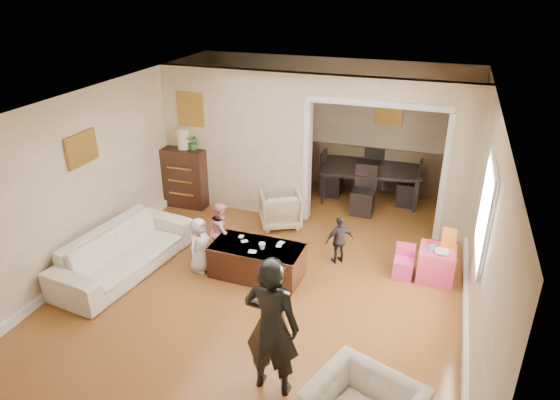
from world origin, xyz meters
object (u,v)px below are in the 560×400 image
(table_lamp, at_px, (183,139))
(child_kneel_b, at_px, (222,231))
(play_table, at_px, (436,264))
(child_toddler, at_px, (339,240))
(coffee_cup, at_px, (262,246))
(sofa, at_px, (124,251))
(cyan_cup, at_px, (431,247))
(dining_table, at_px, (369,183))
(child_kneel_a, at_px, (200,245))
(armchair_back, at_px, (280,208))
(dresser, at_px, (187,177))
(adult_person, at_px, (272,327))
(coffee_table, at_px, (257,261))

(table_lamp, relative_size, child_kneel_b, 0.39)
(table_lamp, height_order, play_table, table_lamp)
(play_table, bearing_deg, table_lamp, 166.20)
(child_toddler, bearing_deg, coffee_cup, 2.31)
(sofa, height_order, cyan_cup, sofa)
(dining_table, distance_m, child_toddler, 2.47)
(play_table, bearing_deg, child_kneel_a, -164.81)
(table_lamp, relative_size, cyan_cup, 4.50)
(armchair_back, relative_size, child_kneel_b, 0.75)
(coffee_cup, height_order, child_toddler, child_toddler)
(dresser, relative_size, adult_person, 0.69)
(sofa, xyz_separation_m, dresser, (-0.24, 2.41, 0.23))
(coffee_cup, bearing_deg, play_table, 18.66)
(coffee_cup, xyz_separation_m, child_toddler, (0.95, 0.80, -0.16))
(sofa, bearing_deg, child_kneel_a, -64.04)
(dining_table, height_order, child_kneel_a, child_kneel_a)
(adult_person, xyz_separation_m, child_kneel_b, (-1.64, 2.29, -0.35))
(play_table, bearing_deg, child_toddler, -179.80)
(play_table, height_order, child_kneel_b, child_kneel_b)
(play_table, height_order, adult_person, adult_person)
(adult_person, relative_size, child_kneel_a, 1.89)
(dresser, relative_size, play_table, 2.20)
(coffee_table, distance_m, coffee_cup, 0.31)
(coffee_table, bearing_deg, child_kneel_a, -169.99)
(table_lamp, bearing_deg, armchair_back, -7.30)
(dining_table, height_order, adult_person, adult_person)
(armchair_back, bearing_deg, table_lamp, -34.65)
(child_kneel_a, bearing_deg, cyan_cup, -62.98)
(dining_table, relative_size, child_toddler, 2.50)
(dresser, xyz_separation_m, child_toddler, (3.21, -1.15, -0.18))
(sofa, height_order, armchair_back, sofa)
(sofa, bearing_deg, coffee_cup, -69.79)
(child_kneel_b, bearing_deg, table_lamp, 24.67)
(dresser, height_order, coffee_cup, dresser)
(child_kneel_a, height_order, child_kneel_b, child_kneel_b)
(coffee_table, relative_size, play_table, 2.58)
(coffee_table, relative_size, cyan_cup, 16.46)
(coffee_table, bearing_deg, armchair_back, 97.11)
(cyan_cup, distance_m, adult_person, 3.07)
(child_kneel_a, xyz_separation_m, child_toddler, (1.90, 0.90, -0.05))
(adult_person, bearing_deg, coffee_table, -63.13)
(table_lamp, height_order, child_kneel_a, table_lamp)
(coffee_table, relative_size, coffee_cup, 13.45)
(child_toddler, bearing_deg, child_kneel_b, -23.37)
(coffee_cup, height_order, cyan_cup, coffee_cup)
(armchair_back, distance_m, dresser, 1.99)
(child_kneel_a, height_order, child_toddler, child_kneel_a)
(child_toddler, bearing_deg, armchair_back, -73.30)
(sofa, xyz_separation_m, play_table, (4.40, 1.26, -0.09))
(child_kneel_b, bearing_deg, armchair_back, -37.98)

